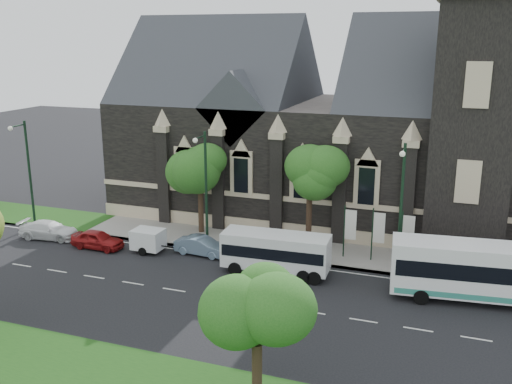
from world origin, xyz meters
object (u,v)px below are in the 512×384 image
at_px(street_lamp_mid, 205,185).
at_px(banner_flag_center, 377,231).
at_px(sedan, 202,246).
at_px(street_lamp_near, 401,203).
at_px(car_far_red, 98,239).
at_px(banner_flag_left, 348,227).
at_px(car_far_white, 49,230).
at_px(street_lamp_far, 27,168).
at_px(banner_flag_right, 406,234).
at_px(tree_walk_right, 314,172).
at_px(shuttle_bus, 276,251).
at_px(tree_walk_left, 203,164).
at_px(tree_park_east, 262,310).
at_px(tour_coach, 497,272).
at_px(box_trailer, 148,239).

bearing_deg(street_lamp_mid, banner_flag_center, 8.82).
bearing_deg(sedan, street_lamp_near, -82.41).
bearing_deg(car_far_red, banner_flag_left, -75.84).
xyz_separation_m(banner_flag_left, car_far_white, (-23.16, -3.71, -1.69)).
xyz_separation_m(street_lamp_mid, street_lamp_far, (-16.00, 0.00, 0.00)).
xyz_separation_m(street_lamp_far, sedan, (16.06, -0.89, -4.44)).
relative_size(street_lamp_far, banner_flag_right, 2.25).
bearing_deg(street_lamp_far, tree_walk_right, 8.86).
bearing_deg(street_lamp_mid, shuttle_bus, -20.26).
bearing_deg(tree_walk_left, banner_flag_right, -6.04).
distance_m(tree_park_east, banner_flag_right, 18.91).
bearing_deg(tour_coach, car_far_white, 173.04).
bearing_deg(tree_walk_left, shuttle_bus, -36.34).
height_order(street_lamp_mid, street_lamp_far, same).
distance_m(street_lamp_mid, sedan, 4.53).
bearing_deg(street_lamp_far, banner_flag_left, 4.15).
bearing_deg(car_far_red, car_far_white, 84.20).
xyz_separation_m(street_lamp_mid, box_trailer, (-3.94, -1.73, -4.13)).
height_order(tree_park_east, shuttle_bus, tree_park_east).
relative_size(shuttle_bus, box_trailer, 2.26).
distance_m(street_lamp_mid, banner_flag_right, 14.67).
height_order(tree_walk_right, car_far_red, tree_walk_right).
bearing_deg(banner_flag_center, car_far_white, -171.62).
height_order(street_lamp_mid, shuttle_bus, street_lamp_mid).
bearing_deg(sedan, tree_walk_left, 26.32).
xyz_separation_m(street_lamp_near, box_trailer, (-17.94, -1.73, -4.13)).
xyz_separation_m(tree_walk_right, shuttle_bus, (-0.97, -5.92, -4.20)).
xyz_separation_m(tree_park_east, banner_flag_center, (2.11, 18.32, -2.24)).
xyz_separation_m(tour_coach, box_trailer, (-23.97, 0.37, -0.97)).
bearing_deg(street_lamp_far, street_lamp_mid, 0.00).
bearing_deg(car_far_white, street_lamp_far, 52.58).
height_order(banner_flag_left, car_far_red, banner_flag_left).
relative_size(street_lamp_near, street_lamp_far, 1.00).
bearing_deg(street_lamp_far, banner_flag_center, 3.86).
height_order(street_lamp_near, street_lamp_mid, same).
bearing_deg(banner_flag_right, banner_flag_center, 180.00).
bearing_deg(banner_flag_center, box_trailer, -167.36).
bearing_deg(banner_flag_center, tour_coach, -27.32).
relative_size(sedan, car_far_red, 1.00).
distance_m(banner_flag_center, box_trailer, 16.69).
height_order(tree_walk_left, shuttle_bus, tree_walk_left).
distance_m(banner_flag_left, banner_flag_center, 2.00).
distance_m(tree_walk_left, tour_coach, 22.88).
distance_m(banner_flag_center, sedan, 12.66).
relative_size(banner_flag_left, tour_coach, 0.32).
distance_m(street_lamp_far, banner_flag_left, 26.50).
height_order(box_trailer, car_far_white, box_trailer).
distance_m(banner_flag_center, car_far_red, 20.74).
height_order(tree_walk_right, sedan, tree_walk_right).
height_order(tree_park_east, street_lamp_near, street_lamp_near).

